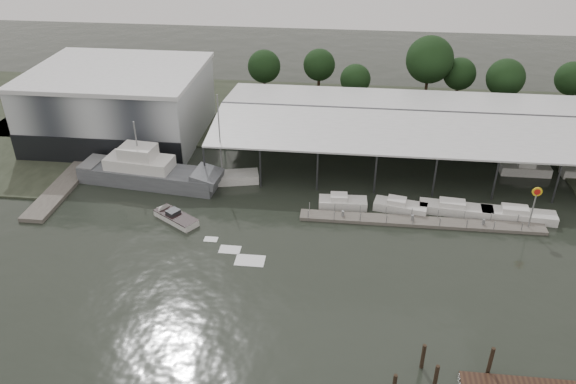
# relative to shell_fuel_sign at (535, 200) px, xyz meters

# --- Properties ---
(ground) EXTENTS (200.00, 200.00, 0.00)m
(ground) POSITION_rel_shell_fuel_sign_xyz_m (-27.00, -9.99, -3.93)
(ground) COLOR black
(ground) RESTS_ON ground
(land_strip_far) EXTENTS (140.00, 30.00, 0.30)m
(land_strip_far) POSITION_rel_shell_fuel_sign_xyz_m (-27.00, 32.01, -3.83)
(land_strip_far) COLOR #3C4332
(land_strip_far) RESTS_ON ground
(land_strip_west) EXTENTS (20.00, 40.00, 0.30)m
(land_strip_west) POSITION_rel_shell_fuel_sign_xyz_m (-67.00, 20.01, -3.83)
(land_strip_west) COLOR #3C4332
(land_strip_west) RESTS_ON ground
(storage_warehouse) EXTENTS (24.50, 20.50, 10.50)m
(storage_warehouse) POSITION_rel_shell_fuel_sign_xyz_m (-55.00, 19.95, 1.36)
(storage_warehouse) COLOR #B0B7BC
(storage_warehouse) RESTS_ON ground
(covered_boat_shed) EXTENTS (58.24, 24.00, 6.96)m
(covered_boat_shed) POSITION_rel_shell_fuel_sign_xyz_m (-10.00, 18.01, 2.20)
(covered_boat_shed) COLOR silver
(covered_boat_shed) RESTS_ON ground
(trawler_dock) EXTENTS (3.00, 18.00, 0.50)m
(trawler_dock) POSITION_rel_shell_fuel_sign_xyz_m (-57.00, 4.01, -3.68)
(trawler_dock) COLOR slate
(trawler_dock) RESTS_ON ground
(floating_dock) EXTENTS (28.00, 2.00, 1.40)m
(floating_dock) POSITION_rel_shell_fuel_sign_xyz_m (-12.00, 0.01, -3.72)
(floating_dock) COLOR slate
(floating_dock) RESTS_ON ground
(shell_fuel_sign) EXTENTS (1.10, 0.18, 5.55)m
(shell_fuel_sign) POSITION_rel_shell_fuel_sign_xyz_m (0.00, 0.00, 0.00)
(shell_fuel_sign) COLOR gray
(shell_fuel_sign) RESTS_ON ground
(grey_trawler) EXTENTS (19.18, 6.51, 8.84)m
(grey_trawler) POSITION_rel_shell_fuel_sign_xyz_m (-46.20, 5.84, -2.35)
(grey_trawler) COLOR slate
(grey_trawler) RESTS_ON ground
(white_sailboat) EXTENTS (10.73, 4.95, 12.30)m
(white_sailboat) POSITION_rel_shell_fuel_sign_xyz_m (-37.59, 6.97, -3.28)
(white_sailboat) COLOR white
(white_sailboat) RESTS_ON ground
(speedboat_underway) EXTENTS (15.38, 10.75, 2.00)m
(speedboat_underway) POSITION_rel_shell_fuel_sign_xyz_m (-40.76, -2.33, -3.53)
(speedboat_underway) COLOR white
(speedboat_underway) RESTS_ON ground
(moored_cruiser_0) EXTENTS (5.88, 2.45, 1.70)m
(moored_cruiser_0) POSITION_rel_shell_fuel_sign_xyz_m (-21.16, 2.74, -3.31)
(moored_cruiser_0) COLOR white
(moored_cruiser_0) RESTS_ON ground
(moored_cruiser_1) EXTENTS (6.54, 3.46, 1.70)m
(moored_cruiser_1) POSITION_rel_shell_fuel_sign_xyz_m (-14.28, 2.58, -3.31)
(moored_cruiser_1) COLOR white
(moored_cruiser_1) RESTS_ON ground
(moored_cruiser_2) EXTENTS (8.68, 3.10, 1.70)m
(moored_cruiser_2) POSITION_rel_shell_fuel_sign_xyz_m (-7.76, 2.77, -3.31)
(moored_cruiser_2) COLOR white
(moored_cruiser_2) RESTS_ON ground
(moored_cruiser_3) EXTENTS (8.62, 2.88, 1.70)m
(moored_cruiser_3) POSITION_rel_shell_fuel_sign_xyz_m (-0.68, 2.19, -3.31)
(moored_cruiser_3) COLOR white
(moored_cruiser_3) RESTS_ON ground
(horizon_tree_line) EXTENTS (70.38, 11.38, 11.89)m
(horizon_tree_line) POSITION_rel_shell_fuel_sign_xyz_m (-4.35, 38.34, 2.27)
(horizon_tree_line) COLOR black
(horizon_tree_line) RESTS_ON ground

